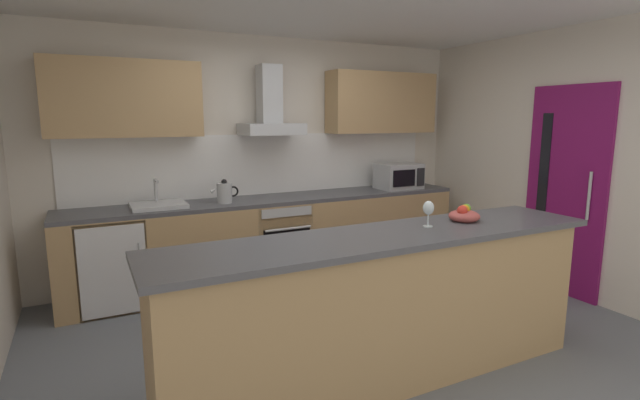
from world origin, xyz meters
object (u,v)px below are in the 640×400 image
(sink, at_px, (158,205))
(wine_glass, at_px, (428,209))
(fruit_bowl, at_px, (464,215))
(range_hood, at_px, (270,113))
(oven, at_px, (277,238))
(refrigerator, at_px, (112,263))
(kettle, at_px, (225,193))
(microwave, at_px, (399,176))

(sink, bearing_deg, wine_glass, -55.85)
(fruit_bowl, bearing_deg, range_hood, 105.31)
(range_hood, distance_m, wine_glass, 2.37)
(oven, distance_m, range_hood, 1.33)
(oven, xyz_separation_m, sink, (-1.19, 0.01, 0.47))
(refrigerator, bearing_deg, range_hood, 4.63)
(oven, distance_m, fruit_bowl, 2.27)
(refrigerator, bearing_deg, kettle, -1.66)
(refrigerator, distance_m, kettle, 1.22)
(oven, distance_m, microwave, 1.67)
(oven, bearing_deg, sink, 179.47)
(refrigerator, bearing_deg, oven, 0.10)
(microwave, relative_size, kettle, 1.73)
(refrigerator, height_order, kettle, kettle)
(range_hood, relative_size, wine_glass, 4.05)
(kettle, distance_m, wine_glass, 2.26)
(oven, distance_m, kettle, 0.78)
(microwave, relative_size, wine_glass, 2.81)
(oven, height_order, kettle, kettle)
(microwave, height_order, wine_glass, microwave)
(refrigerator, height_order, fruit_bowl, fruit_bowl)
(refrigerator, relative_size, range_hood, 1.18)
(wine_glass, distance_m, fruit_bowl, 0.36)
(refrigerator, bearing_deg, fruit_bowl, -43.11)
(oven, xyz_separation_m, range_hood, (0.00, 0.13, 1.33))
(microwave, bearing_deg, sink, 179.19)
(oven, relative_size, range_hood, 1.11)
(oven, bearing_deg, microwave, -1.03)
(refrigerator, distance_m, wine_glass, 2.94)
(oven, bearing_deg, refrigerator, -179.90)
(kettle, distance_m, range_hood, 0.98)
(fruit_bowl, bearing_deg, refrigerator, 136.89)
(kettle, bearing_deg, oven, 3.42)
(refrigerator, bearing_deg, microwave, -0.45)
(refrigerator, xyz_separation_m, kettle, (1.07, -0.03, 0.58))
(microwave, distance_m, kettle, 2.12)
(oven, relative_size, microwave, 1.60)
(microwave, relative_size, fruit_bowl, 2.27)
(refrigerator, distance_m, range_hood, 2.13)
(kettle, xyz_separation_m, wine_glass, (0.83, -2.10, 0.13))
(sink, xyz_separation_m, wine_glass, (1.45, -2.14, 0.20))
(microwave, xyz_separation_m, fruit_bowl, (-0.94, -2.08, 0.00))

